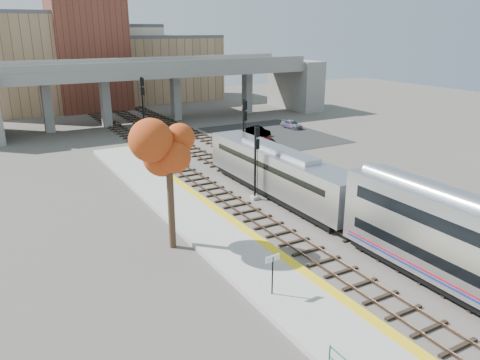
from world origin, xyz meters
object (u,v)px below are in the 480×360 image
tree (168,150)px  car_c (292,124)px  car_b (258,131)px  signal_mast_far (143,106)px  signal_mast_near (256,165)px  locomotive (278,171)px  signal_mast_mid (244,134)px  car_a (269,142)px

tree → car_c: bearing=43.3°
car_b → tree: bearing=-151.9°
signal_mast_far → car_c: 21.25m
signal_mast_near → tree: 11.31m
locomotive → tree: bearing=-157.3°
signal_mast_near → car_c: 30.38m
signal_mast_mid → car_c: signal_mast_mid is taller
signal_mast_mid → signal_mast_far: signal_mast_far is taller
signal_mast_far → car_c: bearing=-17.4°
signal_mast_far → tree: (-9.47, -34.03, 2.63)m
locomotive → signal_mast_far: 29.31m
signal_mast_near → car_a: size_ratio=2.07×
signal_mast_near → car_c: size_ratio=1.71×
signal_mast_near → car_a: bearing=53.4°
signal_mast_far → car_a: signal_mast_far is taller
signal_mast_far → signal_mast_mid: bearing=-78.4°
locomotive → signal_mast_near: 2.25m
locomotive → signal_mast_near: signal_mast_near is taller
signal_mast_mid → signal_mast_far: size_ratio=0.91×
tree → car_c: (29.49, 27.77, -6.05)m
car_a → car_b: 6.31m
locomotive → tree: size_ratio=2.13×
car_a → car_c: 11.57m
signal_mast_near → signal_mast_mid: size_ratio=0.90×
tree → signal_mast_mid: bearing=46.1°
signal_mast_far → signal_mast_near: bearing=-90.0°
signal_mast_mid → car_b: bearing=52.8°
signal_mast_near → car_b: (13.27, 21.15, -2.44)m
signal_mast_mid → car_a: bearing=40.5°
tree → car_a: size_ratio=2.88×
locomotive → signal_mast_near: size_ratio=2.97×
signal_mast_near → signal_mast_far: signal_mast_far is taller
tree → car_b: bearing=49.0°
signal_mast_mid → car_a: 9.86m
car_b → car_c: car_b is taller
locomotive → car_b: 24.15m
signal_mast_mid → car_c: 21.18m
signal_mast_near → car_c: signal_mast_near is taller
signal_mast_near → car_b: signal_mast_near is taller
locomotive → car_a: size_ratio=6.13×
locomotive → car_b: size_ratio=5.38×
car_b → car_c: (6.74, 1.58, -0.04)m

